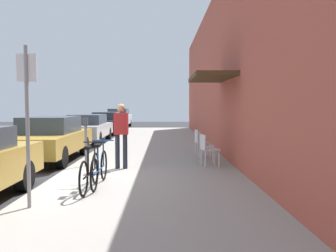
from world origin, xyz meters
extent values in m
plane|color=#2D2D30|center=(0.00, 0.00, 0.00)|extent=(60.00, 60.00, 0.00)
cube|color=#9E9B93|center=(2.25, 2.00, 0.06)|extent=(4.50, 32.00, 0.12)
cube|color=#BC5442|center=(4.65, 2.00, 3.01)|extent=(0.30, 32.00, 6.02)
cube|color=#4C381E|center=(3.95, 2.42, 2.60)|extent=(1.10, 2.80, 0.12)
cylinder|color=black|center=(-0.31, -0.57, 0.32)|extent=(0.22, 0.64, 0.64)
cube|color=#A58433|center=(-1.10, 3.35, 0.61)|extent=(1.80, 4.40, 0.58)
cube|color=#333D47|center=(-1.10, 3.50, 1.16)|extent=(1.48, 2.11, 0.52)
cylinder|color=black|center=(-0.31, 4.71, 0.32)|extent=(0.22, 0.64, 0.64)
cylinder|color=black|center=(-1.89, 4.71, 0.32)|extent=(0.22, 0.64, 0.64)
cylinder|color=black|center=(-0.31, 1.99, 0.32)|extent=(0.22, 0.64, 0.64)
cylinder|color=black|center=(-1.89, 1.99, 0.32)|extent=(0.22, 0.64, 0.64)
cube|color=#B7B7BC|center=(-1.10, 8.71, 0.60)|extent=(1.80, 4.40, 0.56)
cube|color=#333D47|center=(-1.10, 8.86, 1.12)|extent=(1.48, 2.11, 0.46)
cylinder|color=black|center=(-0.31, 10.08, 0.32)|extent=(0.22, 0.64, 0.64)
cylinder|color=black|center=(-1.89, 10.08, 0.32)|extent=(0.22, 0.64, 0.64)
cylinder|color=black|center=(-0.31, 7.35, 0.32)|extent=(0.22, 0.64, 0.64)
cylinder|color=black|center=(-1.89, 7.35, 0.32)|extent=(0.22, 0.64, 0.64)
cube|color=black|center=(-1.10, 14.17, 0.61)|extent=(1.80, 4.40, 0.58)
cube|color=#333D47|center=(-1.10, 14.32, 1.13)|extent=(1.48, 2.11, 0.47)
cylinder|color=black|center=(-0.31, 15.54, 0.32)|extent=(0.22, 0.64, 0.64)
cylinder|color=black|center=(-1.89, 15.54, 0.32)|extent=(0.22, 0.64, 0.64)
cylinder|color=black|center=(-0.31, 12.81, 0.32)|extent=(0.22, 0.64, 0.64)
cylinder|color=black|center=(-1.89, 12.81, 0.32)|extent=(0.22, 0.64, 0.64)
cube|color=silver|center=(-1.10, 19.97, 0.67)|extent=(1.80, 4.40, 0.70)
cube|color=#333D47|center=(-1.10, 20.12, 1.28)|extent=(1.48, 2.11, 0.52)
cylinder|color=black|center=(-0.31, 21.33, 0.32)|extent=(0.22, 0.64, 0.64)
cylinder|color=black|center=(-1.89, 21.33, 0.32)|extent=(0.22, 0.64, 0.64)
cylinder|color=black|center=(-0.31, 18.61, 0.32)|extent=(0.22, 0.64, 0.64)
cylinder|color=black|center=(-1.89, 18.61, 0.32)|extent=(0.22, 0.64, 0.64)
cylinder|color=slate|center=(0.45, 1.69, 0.67)|extent=(0.07, 0.07, 1.10)
cube|color=#383D42|center=(0.45, 1.69, 1.33)|extent=(0.12, 0.10, 0.22)
cylinder|color=gray|center=(0.40, -2.10, 1.42)|extent=(0.06, 0.06, 2.60)
cube|color=white|center=(0.40, -2.08, 2.37)|extent=(0.32, 0.02, 0.44)
torus|color=black|center=(1.13, -0.41, 0.45)|extent=(0.04, 0.66, 0.66)
torus|color=black|center=(1.13, -1.46, 0.45)|extent=(0.04, 0.66, 0.66)
cylinder|color=black|center=(1.13, -0.94, 0.45)|extent=(0.04, 1.05, 0.04)
cylinder|color=black|center=(1.13, -1.09, 0.70)|extent=(0.04, 0.04, 0.50)
cube|color=black|center=(1.13, -1.09, 0.97)|extent=(0.10, 0.20, 0.06)
cylinder|color=black|center=(1.13, -0.46, 0.73)|extent=(0.03, 0.03, 0.56)
cylinder|color=black|center=(1.13, -0.46, 1.01)|extent=(0.46, 0.03, 0.03)
torus|color=black|center=(1.25, -0.06, 0.45)|extent=(0.04, 0.66, 0.66)
torus|color=black|center=(1.25, -1.11, 0.45)|extent=(0.04, 0.66, 0.66)
cylinder|color=#1E4C8C|center=(1.25, -0.59, 0.45)|extent=(0.04, 1.05, 0.04)
cylinder|color=#1E4C8C|center=(1.25, -0.74, 0.70)|extent=(0.04, 0.04, 0.50)
cube|color=black|center=(1.25, -0.74, 0.97)|extent=(0.10, 0.20, 0.06)
cylinder|color=#1E4C8C|center=(1.25, -0.11, 0.73)|extent=(0.03, 0.03, 0.56)
cylinder|color=#1E4C8C|center=(1.25, -0.11, 1.01)|extent=(0.46, 0.03, 0.03)
cylinder|color=silver|center=(4.00, 1.83, 0.34)|extent=(0.04, 0.04, 0.45)
cylinder|color=silver|center=(4.06, 1.45, 0.34)|extent=(0.04, 0.04, 0.45)
cylinder|color=silver|center=(3.62, 1.77, 0.34)|extent=(0.04, 0.04, 0.45)
cylinder|color=silver|center=(3.69, 1.39, 0.34)|extent=(0.04, 0.04, 0.45)
cube|color=silver|center=(3.84, 1.61, 0.59)|extent=(0.51, 0.51, 0.03)
cube|color=silver|center=(3.64, 1.58, 0.79)|extent=(0.10, 0.44, 0.40)
cylinder|color=silver|center=(4.05, 2.54, 0.34)|extent=(0.04, 0.04, 0.45)
cylinder|color=silver|center=(4.01, 2.17, 0.34)|extent=(0.04, 0.04, 0.45)
cylinder|color=silver|center=(3.67, 2.59, 0.34)|extent=(0.04, 0.04, 0.45)
cylinder|color=silver|center=(3.63, 2.21, 0.34)|extent=(0.04, 0.04, 0.45)
cube|color=silver|center=(3.84, 2.38, 0.59)|extent=(0.49, 0.49, 0.03)
cube|color=silver|center=(3.64, 2.40, 0.79)|extent=(0.08, 0.44, 0.40)
cylinder|color=silver|center=(4.01, 3.58, 0.34)|extent=(0.04, 0.04, 0.45)
cylinder|color=silver|center=(4.05, 3.20, 0.34)|extent=(0.04, 0.04, 0.45)
cylinder|color=silver|center=(3.63, 3.53, 0.34)|extent=(0.04, 0.04, 0.45)
cylinder|color=silver|center=(3.68, 3.16, 0.34)|extent=(0.04, 0.04, 0.45)
cube|color=silver|center=(3.84, 3.37, 0.59)|extent=(0.49, 0.49, 0.03)
cube|color=silver|center=(3.64, 3.34, 0.79)|extent=(0.08, 0.44, 0.40)
cylinder|color=#232838|center=(1.36, 1.30, 0.57)|extent=(0.12, 0.12, 0.90)
cylinder|color=#232838|center=(1.56, 1.30, 0.57)|extent=(0.12, 0.12, 0.90)
cube|color=#B22626|center=(1.46, 1.30, 1.30)|extent=(0.36, 0.22, 0.56)
sphere|color=tan|center=(1.46, 1.30, 1.71)|extent=(0.22, 0.22, 0.22)
camera|label=1|loc=(2.57, -7.50, 1.77)|focal=36.11mm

